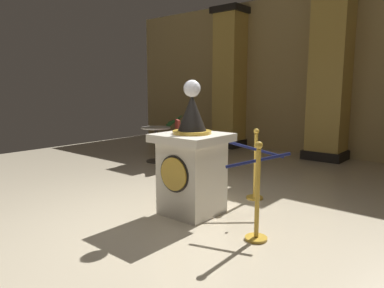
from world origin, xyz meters
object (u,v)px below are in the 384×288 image
at_px(stanchion_near, 257,206).
at_px(cafe_table, 156,140).
at_px(pedestal_clock, 192,164).
at_px(cafe_chair_red, 173,139).
at_px(stanchion_far, 255,175).
at_px(potted_palm_left, 185,142).

bearing_deg(stanchion_near, cafe_table, 150.29).
height_order(stanchion_near, cafe_table, stanchion_near).
distance_m(pedestal_clock, cafe_chair_red, 2.78).
relative_size(stanchion_near, cafe_chair_red, 1.11).
bearing_deg(cafe_table, stanchion_near, -29.71).
distance_m(pedestal_clock, stanchion_near, 1.10).
bearing_deg(cafe_chair_red, pedestal_clock, -41.83).
relative_size(pedestal_clock, stanchion_far, 1.64).
xyz_separation_m(stanchion_far, cafe_chair_red, (-2.39, 0.81, 0.21)).
bearing_deg(pedestal_clock, cafe_chair_red, 138.17).
height_order(pedestal_clock, cafe_table, pedestal_clock).
height_order(pedestal_clock, potted_palm_left, pedestal_clock).
bearing_deg(pedestal_clock, stanchion_far, 73.21).
height_order(stanchion_near, cafe_chair_red, stanchion_near).
relative_size(stanchion_far, cafe_chair_red, 1.08).
bearing_deg(stanchion_far, pedestal_clock, -106.79).
relative_size(pedestal_clock, cafe_table, 2.24).
bearing_deg(pedestal_clock, potted_palm_left, 132.90).
bearing_deg(stanchion_near, stanchion_far, 121.04).
relative_size(stanchion_near, stanchion_far, 1.03).
xyz_separation_m(stanchion_near, stanchion_far, (-0.74, 1.23, -0.01)).
relative_size(stanchion_near, potted_palm_left, 1.00).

